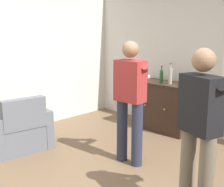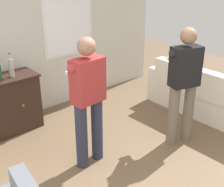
% 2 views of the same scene
% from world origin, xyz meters
% --- Properties ---
extents(ground, '(10.40, 10.40, 0.00)m').
position_xyz_m(ground, '(0.00, 0.00, 0.00)').
color(ground, brown).
extents(wall_back_with_window, '(5.20, 0.15, 2.80)m').
position_xyz_m(wall_back_with_window, '(0.02, 2.66, 1.40)').
color(wall_back_with_window, beige).
rests_on(wall_back_with_window, ground).
extents(couch, '(0.57, 2.49, 0.86)m').
position_xyz_m(couch, '(1.94, 0.42, 0.33)').
color(couch, silver).
rests_on(couch, ground).
extents(sideboard_cabinet, '(1.09, 0.49, 0.88)m').
position_xyz_m(sideboard_cabinet, '(-0.79, 2.30, 0.44)').
color(sideboard_cabinet, black).
rests_on(sideboard_cabinet, ground).
extents(bottle_wine_green, '(0.07, 0.07, 0.36)m').
position_xyz_m(bottle_wine_green, '(-0.61, 2.25, 1.02)').
color(bottle_wine_green, gray).
rests_on(bottle_wine_green, sideboard_cabinet).
extents(person_standing_left, '(0.56, 0.48, 1.68)m').
position_xyz_m(person_standing_left, '(-0.29, 0.85, 0.94)').
color(person_standing_left, '#282D42').
rests_on(person_standing_left, ground).
extents(person_standing_right, '(0.53, 0.52, 1.68)m').
position_xyz_m(person_standing_right, '(1.00, 0.39, 0.94)').
color(person_standing_right, '#6B6051').
rests_on(person_standing_right, ground).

